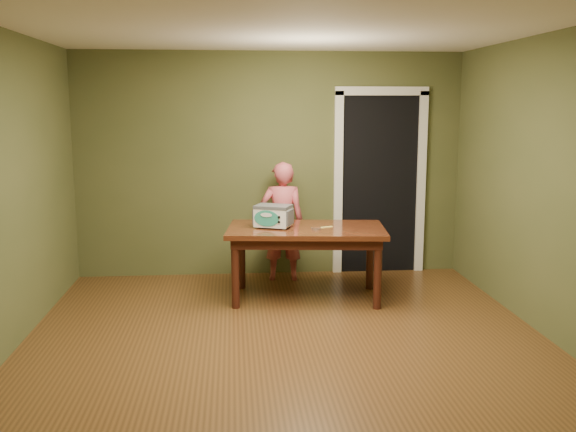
{
  "coord_description": "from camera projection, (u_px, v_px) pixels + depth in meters",
  "views": [
    {
      "loc": [
        -0.44,
        -4.97,
        1.99
      ],
      "look_at": [
        0.08,
        1.0,
        0.95
      ],
      "focal_mm": 40.0,
      "sensor_mm": 36.0,
      "label": 1
    }
  ],
  "objects": [
    {
      "name": "spatula",
      "position": [
        325.0,
        227.0,
        6.57
      ],
      "size": [
        0.17,
        0.1,
        0.01
      ],
      "primitive_type": "cube",
      "rotation": [
        0.0,
        0.0,
        0.42
      ],
      "color": "#FFF76E",
      "rests_on": "dining_table"
    },
    {
      "name": "child",
      "position": [
        282.0,
        221.0,
        7.31
      ],
      "size": [
        0.52,
        0.36,
        1.36
      ],
      "primitive_type": "imported",
      "rotation": [
        0.0,
        0.0,
        3.08
      ],
      "color": "#CE5460",
      "rests_on": "floor"
    },
    {
      "name": "toy_oven",
      "position": [
        273.0,
        215.0,
        6.56
      ],
      "size": [
        0.43,
        0.37,
        0.23
      ],
      "rotation": [
        0.0,
        0.0,
        -0.39
      ],
      "color": "#4C4F54",
      "rests_on": "dining_table"
    },
    {
      "name": "doorway",
      "position": [
        374.0,
        182.0,
        7.92
      ],
      "size": [
        1.1,
        0.66,
        2.25
      ],
      "color": "black",
      "rests_on": "ground"
    },
    {
      "name": "room_shell",
      "position": [
        289.0,
        142.0,
        4.96
      ],
      "size": [
        4.52,
        5.02,
        2.61
      ],
      "color": "brown",
      "rests_on": "ground"
    },
    {
      "name": "floor",
      "position": [
        289.0,
        351.0,
        5.25
      ],
      "size": [
        5.0,
        5.0,
        0.0
      ],
      "primitive_type": "plane",
      "color": "brown",
      "rests_on": "ground"
    },
    {
      "name": "baking_pan",
      "position": [
        316.0,
        229.0,
        6.45
      ],
      "size": [
        0.1,
        0.1,
        0.02
      ],
      "color": "silver",
      "rests_on": "dining_table"
    },
    {
      "name": "dining_table",
      "position": [
        306.0,
        237.0,
        6.59
      ],
      "size": [
        1.69,
        1.06,
        0.75
      ],
      "rotation": [
        0.0,
        0.0,
        -0.1
      ],
      "color": "#3A180D",
      "rests_on": "floor"
    }
  ]
}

